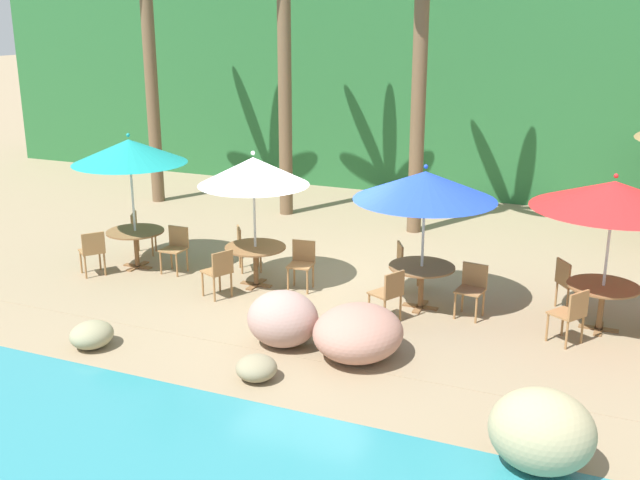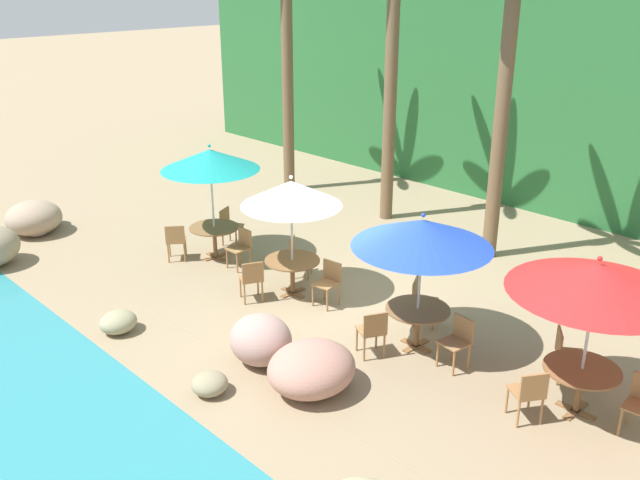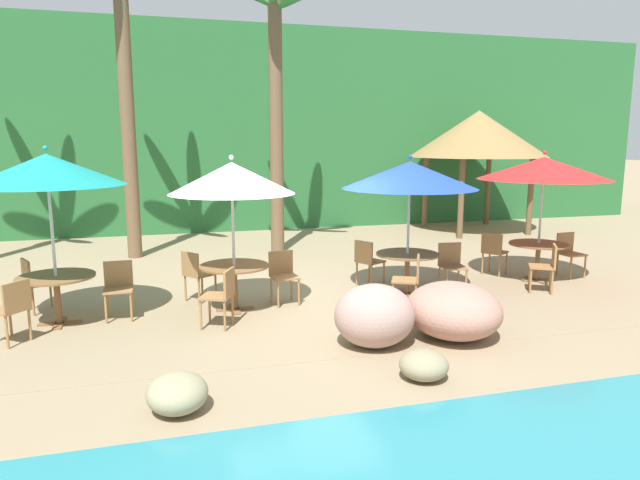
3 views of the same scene
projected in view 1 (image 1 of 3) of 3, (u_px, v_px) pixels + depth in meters
ground_plane at (315, 291)px, 13.59m from camera, size 120.00×120.00×0.00m
terrace_deck at (315, 290)px, 13.59m from camera, size 18.00×5.20×0.01m
foliage_backdrop at (447, 79)px, 20.64m from camera, size 28.00×2.40×6.00m
rock_seawall at (236, 326)px, 11.05m from camera, size 17.68×3.25×0.93m
umbrella_teal at (129, 151)px, 14.17m from camera, size 2.15×2.15×2.62m
dining_table_teal at (136, 237)px, 14.65m from camera, size 1.10×1.10×0.74m
chair_teal_seaward at (176, 246)px, 14.44m from camera, size 0.42×0.43×0.87m
chair_teal_inland at (140, 230)px, 15.49m from camera, size 0.56×0.56×0.87m
chair_teal_left at (93, 250)px, 14.20m from camera, size 0.59×0.59×0.87m
umbrella_white at (253, 171)px, 13.24m from camera, size 1.96×1.96×2.47m
dining_table_white at (255, 253)px, 13.68m from camera, size 1.10×1.10×0.74m
chair_white_seaward at (302, 261)px, 13.57m from camera, size 0.47×0.48×0.87m
chair_white_inland at (245, 245)px, 14.49m from camera, size 0.59×0.59×0.87m
chair_white_left at (219, 270)px, 13.10m from camera, size 0.57×0.56×0.87m
umbrella_blue at (425, 186)px, 12.21m from camera, size 2.33×2.33×2.45m
dining_table_blue at (422, 273)px, 12.64m from camera, size 1.10×1.10×0.74m
chair_blue_seaward at (472, 286)px, 12.34m from camera, size 0.47×0.48×0.87m
chair_blue_inland at (406, 263)px, 13.47m from camera, size 0.58×0.57×0.87m
chair_blue_left at (389, 292)px, 12.08m from camera, size 0.57×0.57×0.87m
umbrella_red at (614, 195)px, 11.31m from camera, size 2.44×2.44×2.50m
dining_table_red at (603, 293)px, 11.76m from camera, size 1.10×1.10×0.74m
chair_red_inland at (568, 281)px, 12.57m from camera, size 0.59×0.59×0.87m
chair_red_left at (571, 313)px, 11.26m from camera, size 0.59×0.58×0.87m
palm_tree_nearest at (148, 25)px, 18.69m from camera, size 3.06×2.93×6.74m
palm_tree_second at (284, 34)px, 17.51m from camera, size 2.85×2.71×6.49m
palm_tree_third at (421, 42)px, 16.02m from camera, size 2.74×2.59×6.34m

